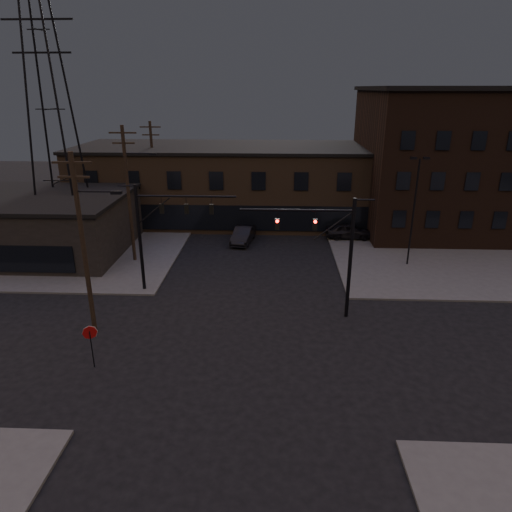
{
  "coord_description": "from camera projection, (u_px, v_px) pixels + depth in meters",
  "views": [
    {
      "loc": [
        1.71,
        -22.74,
        14.25
      ],
      "look_at": [
        0.43,
        6.3,
        3.5
      ],
      "focal_mm": 32.0,
      "sensor_mm": 36.0,
      "label": 1
    }
  ],
  "objects": [
    {
      "name": "sidewalk_nw",
      "position": [
        49.0,
        232.0,
        47.81
      ],
      "size": [
        30.0,
        30.0,
        0.15
      ],
      "primitive_type": "cube",
      "color": "#474744",
      "rests_on": "ground"
    },
    {
      "name": "building_left",
      "position": [
        36.0,
        226.0,
        41.27
      ],
      "size": [
        16.0,
        12.0,
        5.0
      ],
      "primitive_type": "cube",
      "color": "black",
      "rests_on": "ground"
    },
    {
      "name": "utility_pole_far",
      "position": [
        154.0,
        171.0,
        49.15
      ],
      "size": [
        2.2,
        0.28,
        11.0
      ],
      "color": "black",
      "rests_on": "ground"
    },
    {
      "name": "stop_sign",
      "position": [
        90.0,
        337.0,
        24.15
      ],
      "size": [
        0.72,
        0.33,
        2.48
      ],
      "color": "black",
      "rests_on": "ground"
    },
    {
      "name": "traffic_signal_near",
      "position": [
        333.0,
        246.0,
        28.6
      ],
      "size": [
        7.12,
        0.24,
        8.0
      ],
      "color": "black",
      "rests_on": "ground"
    },
    {
      "name": "utility_pole_mid",
      "position": [
        129.0,
        192.0,
        37.74
      ],
      "size": [
        3.7,
        0.28,
        11.5
      ],
      "color": "black",
      "rests_on": "ground"
    },
    {
      "name": "sidewalk_ne",
      "position": [
        476.0,
        237.0,
        46.0
      ],
      "size": [
        30.0,
        30.0,
        0.15
      ],
      "primitive_type": "cube",
      "color": "#474744",
      "rests_on": "ground"
    },
    {
      "name": "car_crossing",
      "position": [
        243.0,
        235.0,
        44.44
      ],
      "size": [
        2.35,
        4.91,
        1.55
      ],
      "primitive_type": "imported",
      "rotation": [
        0.0,
        0.0,
        -0.16
      ],
      "color": "black",
      "rests_on": "ground"
    },
    {
      "name": "utility_pole_near",
      "position": [
        84.0,
        241.0,
        26.54
      ],
      "size": [
        3.7,
        0.28,
        11.0
      ],
      "color": "black",
      "rests_on": "ground"
    },
    {
      "name": "ground",
      "position": [
        244.0,
        350.0,
        26.32
      ],
      "size": [
        140.0,
        140.0,
        0.0
      ],
      "primitive_type": "plane",
      "color": "black",
      "rests_on": "ground"
    },
    {
      "name": "building_row",
      "position": [
        261.0,
        185.0,
        51.17
      ],
      "size": [
        40.0,
        12.0,
        8.0
      ],
      "primitive_type": "cube",
      "color": "#4C3928",
      "rests_on": "ground"
    },
    {
      "name": "parked_car_lot_a",
      "position": [
        349.0,
        231.0,
        45.19
      ],
      "size": [
        4.57,
        1.9,
        1.55
      ],
      "primitive_type": "imported",
      "rotation": [
        0.0,
        0.0,
        1.55
      ],
      "color": "black",
      "rests_on": "sidewalk_ne"
    },
    {
      "name": "lot_light_b",
      "position": [
        466.0,
        190.0,
        41.43
      ],
      "size": [
        1.5,
        0.28,
        9.14
      ],
      "color": "black",
      "rests_on": "ground"
    },
    {
      "name": "transmission_tower",
      "position": [
        50.0,
        109.0,
        39.59
      ],
      "size": [
        7.0,
        7.0,
        25.0
      ],
      "primitive_type": null,
      "color": "black",
      "rests_on": "ground"
    },
    {
      "name": "parked_car_lot_b",
      "position": [
        452.0,
        236.0,
        43.67
      ],
      "size": [
        5.38,
        3.22,
        1.46
      ],
      "primitive_type": "imported",
      "rotation": [
        0.0,
        0.0,
        1.82
      ],
      "color": "silver",
      "rests_on": "sidewalk_ne"
    },
    {
      "name": "lot_light_a",
      "position": [
        415.0,
        202.0,
        36.99
      ],
      "size": [
        1.5,
        0.28,
        9.14
      ],
      "color": "black",
      "rests_on": "ground"
    },
    {
      "name": "building_right",
      "position": [
        471.0,
        162.0,
        47.35
      ],
      "size": [
        22.0,
        16.0,
        14.0
      ],
      "primitive_type": "cube",
      "color": "black",
      "rests_on": "ground"
    },
    {
      "name": "traffic_signal_far",
      "position": [
        157.0,
        226.0,
        32.35
      ],
      "size": [
        7.12,
        0.24,
        8.0
      ],
      "color": "black",
      "rests_on": "ground"
    }
  ]
}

